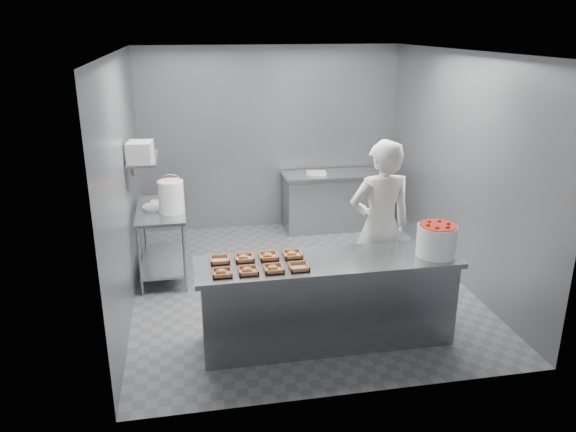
% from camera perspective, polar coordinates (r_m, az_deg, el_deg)
% --- Properties ---
extents(floor, '(4.50, 4.50, 0.00)m').
position_cam_1_polar(floor, '(7.08, 1.15, -6.90)').
color(floor, '#4C4C51').
rests_on(floor, ground).
extents(ceiling, '(4.50, 4.50, 0.00)m').
position_cam_1_polar(ceiling, '(6.38, 1.33, 16.37)').
color(ceiling, white).
rests_on(ceiling, wall_back).
extents(wall_back, '(4.00, 0.04, 2.80)m').
position_cam_1_polar(wall_back, '(8.75, -1.83, 7.82)').
color(wall_back, slate).
rests_on(wall_back, ground).
extents(wall_left, '(0.04, 4.50, 2.80)m').
position_cam_1_polar(wall_left, '(6.49, -16.34, 3.12)').
color(wall_left, slate).
rests_on(wall_left, ground).
extents(wall_right, '(0.04, 4.50, 2.80)m').
position_cam_1_polar(wall_right, '(7.26, 16.92, 4.70)').
color(wall_right, slate).
rests_on(wall_right, ground).
extents(service_counter, '(2.60, 0.70, 0.90)m').
position_cam_1_polar(service_counter, '(5.70, 3.99, -8.59)').
color(service_counter, slate).
rests_on(service_counter, ground).
extents(prep_table, '(0.60, 1.20, 0.90)m').
position_cam_1_polar(prep_table, '(7.28, -12.63, -1.56)').
color(prep_table, slate).
rests_on(prep_table, ground).
extents(back_counter, '(1.50, 0.60, 0.90)m').
position_cam_1_polar(back_counter, '(8.83, 4.37, 1.54)').
color(back_counter, slate).
rests_on(back_counter, ground).
extents(wall_shelf, '(0.35, 0.90, 0.03)m').
position_cam_1_polar(wall_shelf, '(7.02, -14.57, 5.70)').
color(wall_shelf, slate).
rests_on(wall_shelf, wall_left).
extents(tray_0, '(0.19, 0.18, 0.06)m').
position_cam_1_polar(tray_0, '(5.21, -6.73, -5.72)').
color(tray_0, tan).
rests_on(tray_0, service_counter).
extents(tray_1, '(0.19, 0.18, 0.06)m').
position_cam_1_polar(tray_1, '(5.23, -4.10, -5.54)').
color(tray_1, tan).
rests_on(tray_1, service_counter).
extents(tray_2, '(0.19, 0.18, 0.06)m').
position_cam_1_polar(tray_2, '(5.26, -1.49, -5.35)').
color(tray_2, tan).
rests_on(tray_2, service_counter).
extents(tray_3, '(0.19, 0.18, 0.04)m').
position_cam_1_polar(tray_3, '(5.30, 1.11, -5.18)').
color(tray_3, tan).
rests_on(tray_3, service_counter).
extents(tray_4, '(0.19, 0.18, 0.04)m').
position_cam_1_polar(tray_4, '(5.49, -6.94, -4.43)').
color(tray_4, tan).
rests_on(tray_4, service_counter).
extents(tray_5, '(0.19, 0.18, 0.06)m').
position_cam_1_polar(tray_5, '(5.51, -4.48, -4.24)').
color(tray_5, tan).
rests_on(tray_5, service_counter).
extents(tray_6, '(0.19, 0.18, 0.06)m').
position_cam_1_polar(tray_6, '(5.53, -2.00, -4.07)').
color(tray_6, tan).
rests_on(tray_6, service_counter).
extents(tray_7, '(0.19, 0.18, 0.06)m').
position_cam_1_polar(tray_7, '(5.57, 0.44, -3.89)').
color(tray_7, tan).
rests_on(tray_7, service_counter).
extents(worker, '(0.74, 0.51, 1.95)m').
position_cam_1_polar(worker, '(6.23, 9.32, -1.13)').
color(worker, silver).
rests_on(worker, ground).
extents(strawberry_tub, '(0.39, 0.39, 0.32)m').
position_cam_1_polar(strawberry_tub, '(5.73, 14.86, -2.29)').
color(strawberry_tub, white).
rests_on(strawberry_tub, service_counter).
extents(glaze_bucket, '(0.33, 0.31, 0.48)m').
position_cam_1_polar(glaze_bucket, '(6.96, -11.81, 2.02)').
color(glaze_bucket, white).
rests_on(glaze_bucket, prep_table).
extents(bucket_lid, '(0.39, 0.39, 0.03)m').
position_cam_1_polar(bucket_lid, '(7.23, -13.26, 0.94)').
color(bucket_lid, white).
rests_on(bucket_lid, prep_table).
extents(rag, '(0.15, 0.13, 0.02)m').
position_cam_1_polar(rag, '(7.44, -13.25, 1.42)').
color(rag, '#CCB28C').
rests_on(rag, prep_table).
extents(appliance, '(0.31, 0.34, 0.24)m').
position_cam_1_polar(appliance, '(6.74, -14.79, 6.32)').
color(appliance, gray).
rests_on(appliance, wall_shelf).
extents(paper_stack, '(0.34, 0.28, 0.04)m').
position_cam_1_polar(paper_stack, '(8.65, 2.89, 4.40)').
color(paper_stack, silver).
rests_on(paper_stack, back_counter).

